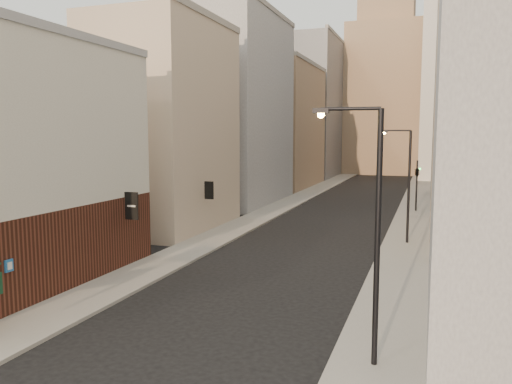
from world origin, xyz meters
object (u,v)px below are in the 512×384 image
at_px(streetlamp_near, 371,222).
at_px(streetlamp_mid, 406,180).
at_px(clock_tower, 385,82).
at_px(white_tower, 449,64).
at_px(traffic_light_right, 417,172).

bearing_deg(streetlamp_near, streetlamp_mid, 87.58).
distance_m(clock_tower, streetlamp_mid, 67.86).
bearing_deg(streetlamp_mid, white_tower, 82.53).
distance_m(white_tower, streetlamp_near, 72.81).
xyz_separation_m(streetlamp_mid, traffic_light_right, (0.34, 15.17, -0.55)).
height_order(white_tower, traffic_light_right, white_tower).
height_order(white_tower, streetlamp_mid, white_tower).
bearing_deg(clock_tower, white_tower, -51.84).
relative_size(streetlamp_near, traffic_light_right, 1.65).
bearing_deg(streetlamp_mid, clock_tower, 92.87).
relative_size(streetlamp_mid, traffic_light_right, 1.55).
relative_size(clock_tower, streetlamp_near, 5.43).
xyz_separation_m(streetlamp_near, streetlamp_mid, (0.16, 19.22, -0.29)).
distance_m(white_tower, traffic_light_right, 39.95).
xyz_separation_m(white_tower, traffic_light_right, (-3.30, -36.99, -14.72)).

